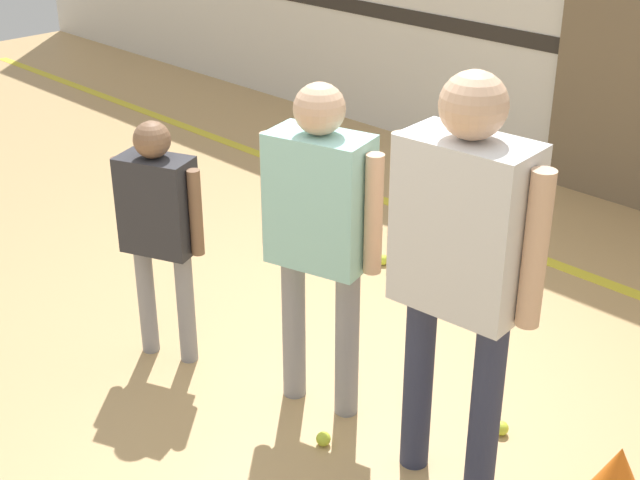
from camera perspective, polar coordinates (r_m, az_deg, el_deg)
ground_plane at (r=4.38m, az=0.73°, el=-9.84°), size 16.00×16.00×0.00m
floor_stripe at (r=5.76m, az=14.59°, el=-1.40°), size 14.40×0.10×0.01m
person_instructor at (r=3.84m, az=0.00°, el=1.44°), size 0.58×0.34×1.56m
person_student_left at (r=4.37m, az=-10.29°, el=1.45°), size 0.45×0.32×1.27m
person_student_right at (r=3.35m, az=9.11°, el=-0.48°), size 0.67×0.31×1.76m
racket_spare_on_floor at (r=5.45m, az=6.46°, el=-2.22°), size 0.48×0.26×0.03m
tennis_ball_near_instructor at (r=4.06m, az=0.22°, el=-12.61°), size 0.07×0.07×0.07m
tennis_ball_by_spare_racket at (r=5.55m, az=4.07°, el=-1.27°), size 0.07×0.07×0.07m
tennis_ball_stray_left at (r=4.20m, az=11.53°, el=-11.72°), size 0.07×0.07×0.07m
training_cone at (r=3.89m, az=18.50°, el=-14.13°), size 0.26×0.26×0.28m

